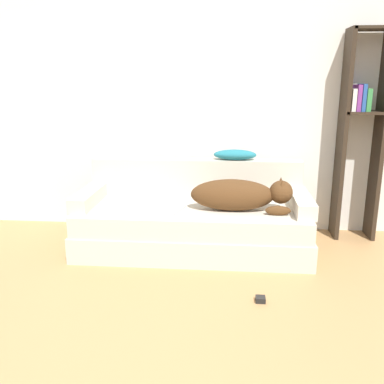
% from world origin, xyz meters
% --- Properties ---
extents(wall_back, '(8.05, 0.06, 2.70)m').
position_xyz_m(wall_back, '(0.00, 2.74, 1.35)').
color(wall_back, silver).
rests_on(wall_back, ground_plane).
extents(couch, '(1.94, 0.85, 0.38)m').
position_xyz_m(couch, '(0.01, 2.11, 0.19)').
color(couch, beige).
rests_on(couch, ground_plane).
extents(couch_backrest, '(1.90, 0.15, 0.34)m').
position_xyz_m(couch_backrest, '(0.01, 2.46, 0.55)').
color(couch_backrest, beige).
rests_on(couch_backrest, couch).
extents(couch_arm_left, '(0.15, 0.66, 0.12)m').
position_xyz_m(couch_arm_left, '(-0.88, 2.10, 0.45)').
color(couch_arm_left, beige).
rests_on(couch_arm_left, couch).
extents(couch_arm_right, '(0.15, 0.66, 0.12)m').
position_xyz_m(couch_arm_right, '(0.91, 2.10, 0.45)').
color(couch_arm_right, beige).
rests_on(couch_arm_right, couch).
extents(dog, '(0.82, 0.25, 0.28)m').
position_xyz_m(dog, '(0.40, 2.02, 0.52)').
color(dog, '#513319').
rests_on(dog, couch).
extents(laptop, '(0.35, 0.31, 0.02)m').
position_xyz_m(laptop, '(-0.22, 1.99, 0.39)').
color(laptop, '#B7B7BC').
rests_on(laptop, couch).
extents(throw_pillow, '(0.38, 0.16, 0.09)m').
position_xyz_m(throw_pillow, '(0.36, 2.47, 0.77)').
color(throw_pillow, teal).
rests_on(throw_pillow, couch_backrest).
extents(bookshelf, '(0.36, 0.26, 1.84)m').
position_xyz_m(bookshelf, '(1.46, 2.56, 1.02)').
color(bookshelf, '#2D2319').
rests_on(bookshelf, ground_plane).
extents(power_adapter, '(0.06, 0.06, 0.03)m').
position_xyz_m(power_adapter, '(0.53, 1.24, 0.02)').
color(power_adapter, black).
rests_on(power_adapter, ground_plane).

